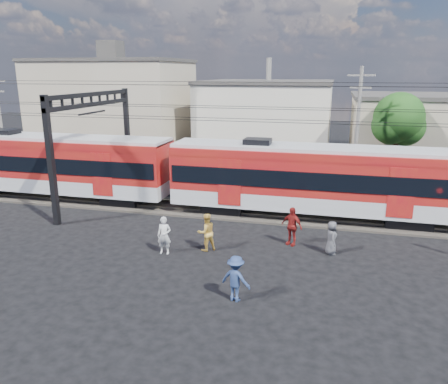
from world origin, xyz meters
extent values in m
plane|color=black|center=(0.00, 0.00, 0.00)|extent=(120.00, 120.00, 0.00)
cube|color=#2D2823|center=(0.00, 8.00, 0.06)|extent=(70.00, 3.40, 0.12)
cube|color=#59544C|center=(0.00, 7.25, 0.18)|extent=(70.00, 0.12, 0.12)
cube|color=#59544C|center=(0.00, 8.75, 0.18)|extent=(70.00, 0.12, 0.12)
cube|color=black|center=(-8.17, 8.00, 0.35)|extent=(2.40, 2.20, 0.70)
cube|color=#A2A5AA|center=(-13.29, 8.00, 1.15)|extent=(16.00, 3.00, 0.90)
cube|color=maroon|center=(-13.29, 8.00, 2.80)|extent=(16.00, 3.00, 2.40)
cube|color=black|center=(-13.29, 8.00, 2.55)|extent=(15.68, 3.08, 0.95)
cube|color=#A2A5AA|center=(-13.29, 8.00, 4.05)|extent=(16.00, 2.60, 0.25)
cube|color=black|center=(-1.61, 8.00, 0.35)|extent=(2.40, 2.20, 0.70)
cube|color=black|center=(8.63, 8.00, 0.35)|extent=(2.40, 2.20, 0.70)
cube|color=#A2A5AA|center=(3.51, 8.00, 1.15)|extent=(16.00, 3.00, 0.90)
cube|color=maroon|center=(3.51, 8.00, 2.80)|extent=(16.00, 3.00, 2.40)
cube|color=black|center=(3.51, 8.00, 2.55)|extent=(15.68, 3.08, 0.95)
cube|color=#A2A5AA|center=(3.51, 8.00, 4.05)|extent=(16.00, 2.60, 0.25)
cube|color=black|center=(-10.00, 3.50, 3.50)|extent=(0.30, 0.30, 7.00)
cube|color=black|center=(-10.00, 12.50, 3.50)|extent=(0.30, 0.30, 7.00)
cube|color=black|center=(-10.00, 8.00, 6.80)|extent=(0.25, 9.30, 0.25)
cube|color=black|center=(-10.00, 8.00, 6.20)|extent=(0.25, 9.30, 0.25)
cylinder|color=black|center=(0.00, 7.30, 5.50)|extent=(70.00, 0.03, 0.03)
cylinder|color=black|center=(0.00, 8.70, 5.50)|extent=(70.00, 0.03, 0.03)
cylinder|color=black|center=(0.00, 7.30, 6.20)|extent=(70.00, 0.03, 0.03)
cylinder|color=black|center=(0.00, 8.70, 6.20)|extent=(70.00, 0.03, 0.03)
cylinder|color=black|center=(0.00, 4.50, 7.50)|extent=(70.00, 0.03, 0.03)
cylinder|color=black|center=(0.00, 11.50, 7.50)|extent=(70.00, 0.03, 0.03)
cube|color=gray|center=(-17.00, 24.00, 4.50)|extent=(14.00, 10.00, 9.00)
cube|color=#3F3D3A|center=(-17.00, 24.00, 9.15)|extent=(14.28, 10.20, 0.30)
cube|color=beige|center=(-2.00, 27.00, 3.50)|extent=(12.00, 12.00, 7.00)
cube|color=#3F3D3A|center=(-2.00, 27.00, 7.15)|extent=(12.24, 12.24, 0.30)
cylinder|color=slate|center=(6.00, 15.00, 4.25)|extent=(0.24, 0.24, 8.50)
cube|color=slate|center=(6.00, 15.00, 7.90)|extent=(1.80, 0.12, 0.12)
cube|color=slate|center=(6.00, 15.00, 7.10)|extent=(1.40, 0.12, 0.12)
cylinder|color=slate|center=(-22.00, 14.00, 4.00)|extent=(0.24, 0.24, 8.00)
cylinder|color=#382619|center=(9.00, 18.00, 1.96)|extent=(0.36, 0.36, 3.92)
sphere|color=#1D4413|center=(9.00, 18.00, 4.90)|extent=(3.64, 3.64, 3.64)
sphere|color=#1D4413|center=(9.60, 18.30, 4.20)|extent=(2.80, 2.80, 2.80)
imported|color=silver|center=(-2.78, 1.24, 0.88)|extent=(0.68, 0.48, 1.76)
imported|color=gold|center=(-1.01, 2.07, 0.90)|extent=(1.11, 1.09, 1.81)
imported|color=navy|center=(1.35, -2.17, 0.87)|extent=(1.26, 0.92, 1.75)
imported|color=maroon|center=(2.79, 3.73, 0.95)|extent=(1.21, 0.91, 1.90)
imported|color=#434348|center=(4.68, 3.07, 0.79)|extent=(0.64, 0.85, 1.58)
camera|label=1|loc=(4.47, -16.28, 8.16)|focal=35.00mm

